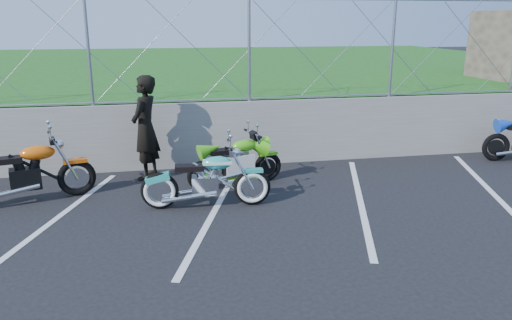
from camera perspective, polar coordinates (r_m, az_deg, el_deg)
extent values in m
plane|color=black|center=(6.93, -3.75, -8.69)|extent=(90.00, 90.00, 0.00)
cube|color=slate|center=(10.04, -6.39, 2.91)|extent=(30.00, 0.22, 1.30)
cube|color=#184F15|center=(19.90, -8.85, 9.16)|extent=(30.00, 20.00, 1.30)
cylinder|color=gray|center=(9.91, -6.51, 6.86)|extent=(28.00, 0.03, 0.03)
cube|color=silver|center=(7.98, -22.19, -6.49)|extent=(1.49, 4.31, 0.01)
cube|color=silver|center=(7.85, -4.69, -5.69)|extent=(1.49, 4.31, 0.01)
cube|color=silver|center=(8.42, 11.80, -4.45)|extent=(1.49, 4.31, 0.01)
cube|color=silver|center=(9.59, 25.18, -3.17)|extent=(1.49, 4.31, 0.01)
torus|color=black|center=(7.92, -10.95, -3.48)|extent=(0.60, 0.14, 0.59)
torus|color=black|center=(7.94, -0.44, -3.13)|extent=(0.60, 0.14, 0.59)
cube|color=silver|center=(7.88, -5.83, -2.89)|extent=(0.43, 0.28, 0.30)
ellipsoid|color=teal|center=(7.77, -4.45, -0.34)|extent=(0.49, 0.25, 0.21)
cube|color=black|center=(7.79, -7.60, -0.88)|extent=(0.46, 0.25, 0.08)
cube|color=teal|center=(7.85, -0.45, -1.21)|extent=(0.35, 0.16, 0.05)
cylinder|color=silver|center=(7.71, -3.01, 1.75)|extent=(0.07, 0.64, 0.03)
torus|color=black|center=(8.89, -19.79, -1.90)|extent=(0.63, 0.26, 0.62)
cube|color=black|center=(8.83, -24.83, -1.93)|extent=(0.52, 0.39, 0.34)
ellipsoid|color=orange|center=(8.73, -23.68, 0.76)|extent=(0.58, 0.37, 0.23)
cube|color=black|center=(8.75, -26.78, -0.06)|extent=(0.55, 0.36, 0.09)
cube|color=orange|center=(8.81, -19.96, -0.09)|extent=(0.41, 0.24, 0.06)
cylinder|color=silver|center=(8.68, -22.45, 2.48)|extent=(0.21, 0.71, 0.03)
torus|color=black|center=(8.68, -6.20, -1.76)|extent=(0.54, 0.22, 0.54)
torus|color=black|center=(9.14, 1.35, -0.76)|extent=(0.54, 0.22, 0.54)
cube|color=black|center=(8.85, -2.44, -0.71)|extent=(0.46, 0.34, 0.30)
ellipsoid|color=#53C618|center=(8.83, -1.29, 1.66)|extent=(0.51, 0.32, 0.21)
cube|color=black|center=(8.69, -3.88, 0.97)|extent=(0.49, 0.32, 0.08)
cube|color=#53C618|center=(9.07, 1.36, 0.75)|extent=(0.36, 0.21, 0.05)
cylinder|color=silver|center=(8.85, -0.38, 3.07)|extent=(0.18, 0.63, 0.03)
torus|color=black|center=(11.57, 25.72, 1.33)|extent=(0.60, 0.19, 0.59)
imported|color=black|center=(9.35, -12.54, 3.61)|extent=(0.70, 0.82, 1.92)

